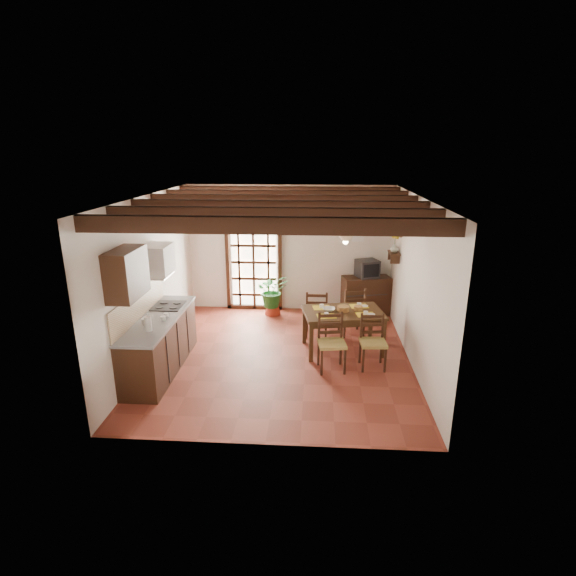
# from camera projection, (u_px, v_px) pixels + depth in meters

# --- Properties ---
(ground_plane) EXTENTS (5.00, 5.00, 0.00)m
(ground_plane) POSITION_uv_depth(u_px,v_px,m) (281.00, 356.00, 7.99)
(ground_plane) COLOR maroon
(room_shell) EXTENTS (4.52, 5.02, 2.81)m
(room_shell) POSITION_uv_depth(u_px,v_px,m) (280.00, 257.00, 7.45)
(room_shell) COLOR silver
(room_shell) RESTS_ON ground_plane
(ceiling_beams) EXTENTS (4.50, 4.34, 0.20)m
(ceiling_beams) POSITION_uv_depth(u_px,v_px,m) (280.00, 204.00, 7.19)
(ceiling_beams) COLOR black
(ceiling_beams) RESTS_ON room_shell
(french_door) EXTENTS (1.26, 0.11, 2.32)m
(french_door) POSITION_uv_depth(u_px,v_px,m) (254.00, 259.00, 10.02)
(french_door) COLOR white
(french_door) RESTS_ON ground_plane
(kitchen_counter) EXTENTS (0.64, 2.25, 1.38)m
(kitchen_counter) POSITION_uv_depth(u_px,v_px,m) (160.00, 343.00, 7.40)
(kitchen_counter) COLOR black
(kitchen_counter) RESTS_ON ground_plane
(upper_cabinet) EXTENTS (0.35, 0.80, 0.70)m
(upper_cabinet) POSITION_uv_depth(u_px,v_px,m) (127.00, 274.00, 6.33)
(upper_cabinet) COLOR black
(upper_cabinet) RESTS_ON room_shell
(range_hood) EXTENTS (0.38, 0.60, 0.54)m
(range_hood) POSITION_uv_depth(u_px,v_px,m) (159.00, 260.00, 7.55)
(range_hood) COLOR white
(range_hood) RESTS_ON room_shell
(counter_items) EXTENTS (0.50, 1.43, 0.25)m
(counter_items) POSITION_uv_depth(u_px,v_px,m) (159.00, 313.00, 7.34)
(counter_items) COLOR black
(counter_items) RESTS_ON kitchen_counter
(dining_table) EXTENTS (1.53, 1.13, 0.76)m
(dining_table) POSITION_uv_depth(u_px,v_px,m) (343.00, 316.00, 8.04)
(dining_table) COLOR #392412
(dining_table) RESTS_ON ground_plane
(chair_near_left) EXTENTS (0.50, 0.48, 0.96)m
(chair_near_left) POSITION_uv_depth(u_px,v_px,m) (331.00, 353.00, 7.44)
(chair_near_left) COLOR #A18D44
(chair_near_left) RESTS_ON ground_plane
(chair_near_right) EXTENTS (0.45, 0.43, 0.91)m
(chair_near_right) POSITION_uv_depth(u_px,v_px,m) (372.00, 352.00, 7.51)
(chair_near_right) COLOR #A18D44
(chair_near_right) RESTS_ON ground_plane
(chair_far_left) EXTENTS (0.44, 0.42, 0.94)m
(chair_far_left) POSITION_uv_depth(u_px,v_px,m) (316.00, 321.00, 8.79)
(chair_far_left) COLOR #A18D44
(chair_far_left) RESTS_ON ground_plane
(chair_far_right) EXTENTS (0.55, 0.53, 0.98)m
(chair_far_right) POSITION_uv_depth(u_px,v_px,m) (351.00, 319.00, 8.86)
(chair_far_right) COLOR #A18D44
(chair_far_right) RESTS_ON ground_plane
(table_setting) EXTENTS (1.02, 0.68, 0.09)m
(table_setting) POSITION_uv_depth(u_px,v_px,m) (343.00, 309.00, 8.00)
(table_setting) COLOR gold
(table_setting) RESTS_ON dining_table
(table_bowl) EXTENTS (0.23, 0.23, 0.05)m
(table_bowl) POSITION_uv_depth(u_px,v_px,m) (329.00, 309.00, 8.03)
(table_bowl) COLOR white
(table_bowl) RESTS_ON dining_table
(sideboard) EXTENTS (1.09, 0.67, 0.87)m
(sideboard) POSITION_uv_depth(u_px,v_px,m) (366.00, 296.00, 9.88)
(sideboard) COLOR black
(sideboard) RESTS_ON ground_plane
(crt_tv) EXTENTS (0.55, 0.53, 0.38)m
(crt_tv) POSITION_uv_depth(u_px,v_px,m) (367.00, 269.00, 9.69)
(crt_tv) COLOR black
(crt_tv) RESTS_ON sideboard
(fuse_box) EXTENTS (0.25, 0.03, 0.32)m
(fuse_box) POSITION_uv_depth(u_px,v_px,m) (358.00, 234.00, 9.74)
(fuse_box) COLOR white
(fuse_box) RESTS_ON room_shell
(plant_pot) EXTENTS (0.35, 0.35, 0.22)m
(plant_pot) POSITION_uv_depth(u_px,v_px,m) (273.00, 310.00, 9.97)
(plant_pot) COLOR maroon
(plant_pot) RESTS_ON ground_plane
(potted_plant) EXTENTS (2.10, 1.93, 1.94)m
(potted_plant) POSITION_uv_depth(u_px,v_px,m) (272.00, 290.00, 9.83)
(potted_plant) COLOR #144C19
(potted_plant) RESTS_ON ground_plane
(wall_shelf) EXTENTS (0.20, 0.42, 0.20)m
(wall_shelf) POSITION_uv_depth(u_px,v_px,m) (394.00, 255.00, 8.93)
(wall_shelf) COLOR black
(wall_shelf) RESTS_ON room_shell
(shelf_vase) EXTENTS (0.15, 0.15, 0.15)m
(shelf_vase) POSITION_uv_depth(u_px,v_px,m) (394.00, 248.00, 8.89)
(shelf_vase) COLOR #B2BFB2
(shelf_vase) RESTS_ON wall_shelf
(shelf_flowers) EXTENTS (0.14, 0.14, 0.36)m
(shelf_flowers) POSITION_uv_depth(u_px,v_px,m) (395.00, 238.00, 8.83)
(shelf_flowers) COLOR gold
(shelf_flowers) RESTS_ON shelf_vase
(framed_picture) EXTENTS (0.03, 0.32, 0.32)m
(framed_picture) POSITION_uv_depth(u_px,v_px,m) (400.00, 228.00, 8.77)
(framed_picture) COLOR brown
(framed_picture) RESTS_ON room_shell
(pendant_lamp) EXTENTS (0.36, 0.36, 0.84)m
(pendant_lamp) POSITION_uv_depth(u_px,v_px,m) (346.00, 237.00, 7.71)
(pendant_lamp) COLOR black
(pendant_lamp) RESTS_ON room_shell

